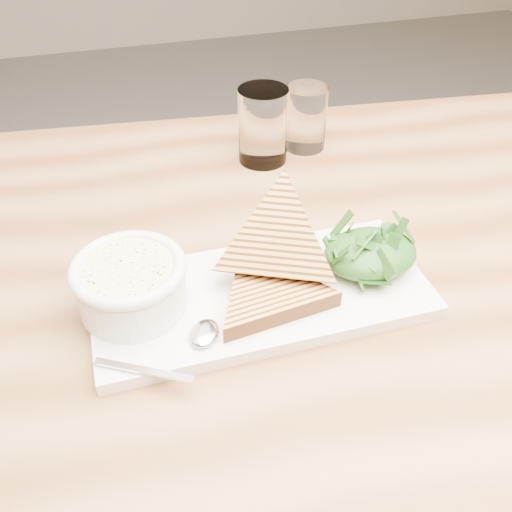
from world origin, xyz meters
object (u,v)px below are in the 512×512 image
object	(u,v)px
glass_near	(263,126)
platter	(261,295)
table_top	(322,271)
glass_far	(306,118)
soup_bowl	(132,289)

from	to	relation	value
glass_near	platter	bearing A→B (deg)	-106.85
table_top	glass_far	xyz separation A→B (m)	(0.07, 0.28, 0.07)
platter	table_top	bearing A→B (deg)	26.94
soup_bowl	glass_far	size ratio (longest dim) A/B	1.16
soup_bowl	glass_near	world-z (taller)	glass_near
table_top	soup_bowl	xyz separation A→B (m)	(-0.24, -0.03, 0.06)
glass_near	table_top	bearing A→B (deg)	-89.18
platter	glass_far	bearing A→B (deg)	62.59
glass_near	glass_far	bearing A→B (deg)	15.69
table_top	platter	xyz separation A→B (m)	(-0.10, -0.05, 0.03)
table_top	glass_near	bearing A→B (deg)	90.82
soup_bowl	glass_far	bearing A→B (deg)	45.27
platter	glass_near	distance (m)	0.33
platter	glass_far	xyz separation A→B (m)	(0.17, 0.33, 0.04)
soup_bowl	glass_near	bearing A→B (deg)	51.37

